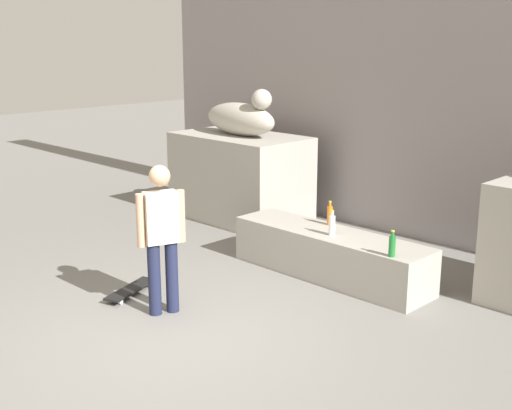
# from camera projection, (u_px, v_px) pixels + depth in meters

# --- Properties ---
(ground_plane) EXTENTS (40.00, 40.00, 0.00)m
(ground_plane) POSITION_uv_depth(u_px,v_px,m) (181.00, 334.00, 6.96)
(ground_plane) COLOR slate
(facade_wall) EXTENTS (11.22, 0.60, 6.10)m
(facade_wall) POSITION_uv_depth(u_px,v_px,m) (447.00, 31.00, 9.60)
(facade_wall) COLOR gray
(facade_wall) RESTS_ON ground_plane
(pedestal_left) EXTENTS (2.21, 1.31, 1.41)m
(pedestal_left) POSITION_uv_depth(u_px,v_px,m) (240.00, 177.00, 11.15)
(pedestal_left) COLOR #A39E93
(pedestal_left) RESTS_ON ground_plane
(statue_reclining_left) EXTENTS (1.65, 0.72, 0.78)m
(statue_reclining_left) POSITION_uv_depth(u_px,v_px,m) (241.00, 118.00, 10.88)
(statue_reclining_left) COLOR #B4AD9F
(statue_reclining_left) RESTS_ON pedestal_left
(ledge_block) EXTENTS (2.74, 0.70, 0.59)m
(ledge_block) POSITION_uv_depth(u_px,v_px,m) (330.00, 254.00, 8.55)
(ledge_block) COLOR #A39E93
(ledge_block) RESTS_ON ground_plane
(skater) EXTENTS (0.31, 0.51, 1.67)m
(skater) POSITION_uv_depth(u_px,v_px,m) (162.00, 233.00, 7.28)
(skater) COLOR #1E233F
(skater) RESTS_ON ground_plane
(skateboard) EXTENTS (0.46, 0.82, 0.08)m
(skateboard) POSITION_uv_depth(u_px,v_px,m) (131.00, 289.00, 8.01)
(skateboard) COLOR black
(skateboard) RESTS_ON ground_plane
(bottle_orange) EXTENTS (0.07, 0.07, 0.32)m
(bottle_orange) POSITION_uv_depth(u_px,v_px,m) (330.00, 215.00, 8.77)
(bottle_orange) COLOR orange
(bottle_orange) RESTS_ON ledge_block
(bottle_green) EXTENTS (0.08, 0.08, 0.30)m
(bottle_green) POSITION_uv_depth(u_px,v_px,m) (392.00, 246.00, 7.52)
(bottle_green) COLOR #1E722D
(bottle_green) RESTS_ON ledge_block
(bottle_clear) EXTENTS (0.08, 0.08, 0.32)m
(bottle_clear) POSITION_uv_depth(u_px,v_px,m) (332.00, 225.00, 8.31)
(bottle_clear) COLOR silver
(bottle_clear) RESTS_ON ledge_block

